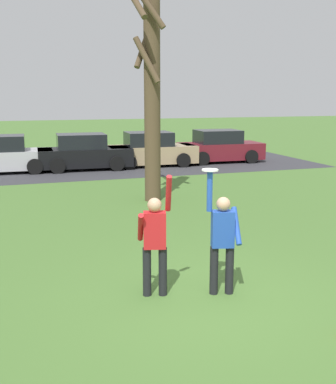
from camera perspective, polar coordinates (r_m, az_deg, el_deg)
The scene contains 10 objects.
ground_plane at distance 7.85m, azimuth 5.15°, elevation -12.89°, with size 120.00×120.00×0.00m, color #4C7533.
person_catcher at distance 7.77m, azimuth 6.62°, elevation -5.44°, with size 0.58×0.48×2.08m.
person_defender at distance 7.66m, azimuth -1.62°, elevation -5.63°, with size 0.61×0.53×2.04m.
frisbee_disc at distance 7.48m, azimuth 5.11°, elevation 2.67°, with size 0.26×0.26×0.02m, color white.
parked_car_silver at distance 21.48m, azimuth -19.40°, elevation 4.17°, with size 4.17×2.17×1.59m.
parked_car_black at distance 21.49m, azimuth -10.12°, elevation 4.65°, with size 4.17×2.17×1.59m.
parked_car_tan at distance 22.28m, azimuth -2.07°, elevation 5.06°, with size 4.17×2.17×1.59m.
parked_car_maroon at distance 23.70m, azimuth 6.27°, elevation 5.39°, with size 4.17×2.17×1.59m.
parking_strip at distance 21.57m, azimuth -14.59°, elevation 2.55°, with size 25.85×6.40×0.01m, color #38383D.
bare_tree_tall at distance 14.52m, azimuth -2.07°, elevation 12.08°, with size 1.29×1.58×6.93m.
Camera 1 is at (-2.89, -6.54, 3.24)m, focal length 44.05 mm.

